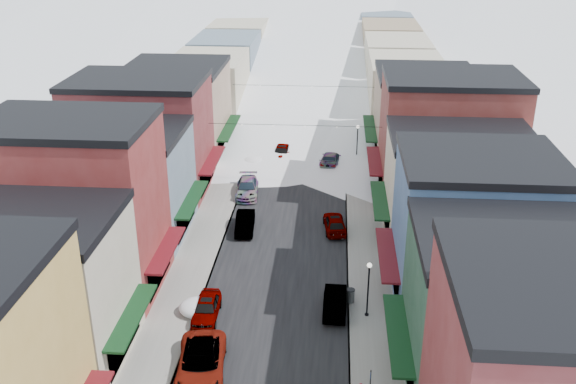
% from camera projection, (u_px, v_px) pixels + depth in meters
% --- Properties ---
extents(road, '(10.00, 160.00, 0.01)m').
position_uv_depth(road, '(305.00, 124.00, 81.15)').
color(road, black).
rests_on(road, ground).
extents(sidewalk_left, '(3.20, 160.00, 0.15)m').
position_uv_depth(sidewalk_left, '(253.00, 123.00, 81.58)').
color(sidewalk_left, gray).
rests_on(sidewalk_left, ground).
extents(sidewalk_right, '(3.20, 160.00, 0.15)m').
position_uv_depth(sidewalk_right, '(357.00, 125.00, 80.67)').
color(sidewalk_right, gray).
rests_on(sidewalk_right, ground).
extents(curb_left, '(0.10, 160.00, 0.15)m').
position_uv_depth(curb_left, '(265.00, 123.00, 81.47)').
color(curb_left, slate).
rests_on(curb_left, ground).
extents(curb_right, '(0.10, 160.00, 0.15)m').
position_uv_depth(curb_right, '(345.00, 125.00, 80.78)').
color(curb_right, slate).
rests_on(curb_right, ground).
extents(bldg_l_cream, '(11.30, 8.20, 9.50)m').
position_uv_depth(bldg_l_cream, '(34.00, 289.00, 36.73)').
color(bldg_l_cream, beige).
rests_on(bldg_l_cream, ground).
extents(bldg_l_brick_near, '(12.30, 8.20, 12.50)m').
position_uv_depth(bldg_l_brick_near, '(75.00, 207.00, 43.48)').
color(bldg_l_brick_near, maroon).
rests_on(bldg_l_brick_near, ground).
extents(bldg_l_grayblue, '(11.30, 9.20, 9.00)m').
position_uv_depth(bldg_l_grayblue, '(123.00, 183.00, 51.92)').
color(bldg_l_grayblue, slate).
rests_on(bldg_l_grayblue, ground).
extents(bldg_l_brick_far, '(13.30, 9.20, 11.00)m').
position_uv_depth(bldg_l_brick_far, '(142.00, 135.00, 59.81)').
color(bldg_l_brick_far, maroon).
rests_on(bldg_l_brick_far, ground).
extents(bldg_l_tan, '(11.30, 11.20, 10.00)m').
position_uv_depth(bldg_l_tan, '(177.00, 111.00, 69.09)').
color(bldg_l_tan, tan).
rests_on(bldg_l_tan, ground).
extents(bldg_r_green, '(11.30, 9.20, 9.50)m').
position_uv_depth(bldg_r_green, '(505.00, 314.00, 34.47)').
color(bldg_r_green, '#214633').
rests_on(bldg_r_green, ground).
extents(bldg_r_blue, '(11.30, 9.20, 10.50)m').
position_uv_depth(bldg_r_blue, '(474.00, 230.00, 42.50)').
color(bldg_r_blue, '#3F608F').
rests_on(bldg_r_blue, ground).
extents(bldg_r_cream, '(12.30, 9.20, 9.00)m').
position_uv_depth(bldg_r_cream, '(458.00, 187.00, 50.99)').
color(bldg_r_cream, beige).
rests_on(bldg_r_cream, ground).
extents(bldg_r_brick_far, '(13.30, 9.20, 11.50)m').
position_uv_depth(bldg_r_brick_far, '(448.00, 137.00, 58.68)').
color(bldg_r_brick_far, maroon).
rests_on(bldg_r_brick_far, ground).
extents(bldg_r_tan, '(11.30, 11.20, 9.50)m').
position_uv_depth(bldg_r_tan, '(423.00, 115.00, 68.29)').
color(bldg_r_tan, '#91765F').
rests_on(bldg_r_tan, ground).
extents(distant_blocks, '(34.00, 55.00, 8.00)m').
position_uv_depth(distant_blocks, '(312.00, 56.00, 100.58)').
color(distant_blocks, gray).
rests_on(distant_blocks, ground).
extents(overhead_cables, '(16.40, 15.04, 0.04)m').
position_uv_depth(overhead_cables, '(299.00, 104.00, 67.25)').
color(overhead_cables, black).
rests_on(overhead_cables, ground).
extents(car_white_suv, '(3.36, 6.11, 1.62)m').
position_uv_depth(car_white_suv, '(201.00, 363.00, 36.81)').
color(car_white_suv, white).
rests_on(car_white_suv, ground).
extents(car_silver_sedan, '(1.74, 4.11, 1.39)m').
position_uv_depth(car_silver_sedan, '(207.00, 308.00, 42.17)').
color(car_silver_sedan, '#AEB0B7').
rests_on(car_silver_sedan, ground).
extents(car_dark_hatch, '(1.81, 4.39, 1.42)m').
position_uv_depth(car_dark_hatch, '(245.00, 223.00, 53.76)').
color(car_dark_hatch, black).
rests_on(car_dark_hatch, ground).
extents(car_silver_wagon, '(2.43, 5.18, 1.46)m').
position_uv_depth(car_silver_wagon, '(247.00, 188.00, 60.53)').
color(car_silver_wagon, '#A8AAB0').
rests_on(car_silver_wagon, ground).
extents(car_green_sedan, '(1.61, 4.38, 1.43)m').
position_uv_depth(car_green_sedan, '(335.00, 301.00, 42.88)').
color(car_green_sedan, black).
rests_on(car_green_sedan, ground).
extents(car_gray_suv, '(2.20, 4.42, 1.45)m').
position_uv_depth(car_gray_suv, '(335.00, 223.00, 53.70)').
color(car_gray_suv, '#989AA0').
rests_on(car_gray_suv, ground).
extents(car_black_sedan, '(2.66, 5.17, 1.43)m').
position_uv_depth(car_black_sedan, '(331.00, 159.00, 67.71)').
color(car_black_sedan, black).
rests_on(car_black_sedan, ground).
extents(car_lane_silver, '(2.12, 4.66, 1.55)m').
position_uv_depth(car_lane_silver, '(282.00, 152.00, 69.40)').
color(car_lane_silver, gray).
rests_on(car_lane_silver, ground).
extents(car_lane_white, '(2.91, 5.17, 1.37)m').
position_uv_depth(car_lane_white, '(313.00, 111.00, 84.10)').
color(car_lane_white, silver).
rests_on(car_lane_white, ground).
extents(parking_sign, '(0.08, 0.29, 2.16)m').
position_uv_depth(parking_sign, '(370.00, 384.00, 34.32)').
color(parking_sign, black).
rests_on(parking_sign, sidewalk_right).
extents(trash_can, '(0.57, 0.57, 0.97)m').
position_uv_depth(trash_can, '(351.00, 295.00, 43.66)').
color(trash_can, slate).
rests_on(trash_can, sidewalk_right).
extents(streetlamp_near, '(0.33, 0.33, 3.94)m').
position_uv_depth(streetlamp_near, '(368.00, 283.00, 41.39)').
color(streetlamp_near, black).
rests_on(streetlamp_near, sidewalk_right).
extents(streetlamp_far, '(0.35, 0.35, 4.21)m').
position_uv_depth(streetlamp_far, '(357.00, 139.00, 67.09)').
color(streetlamp_far, black).
rests_on(streetlamp_far, sidewalk_right).
extents(snow_pile_mid, '(2.58, 2.79, 1.09)m').
position_uv_depth(snow_pile_mid, '(199.00, 307.00, 42.57)').
color(snow_pile_mid, white).
rests_on(snow_pile_mid, ground).
extents(snow_pile_far, '(2.41, 2.68, 1.02)m').
position_uv_depth(snow_pile_far, '(253.00, 161.00, 67.63)').
color(snow_pile_far, white).
rests_on(snow_pile_far, ground).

